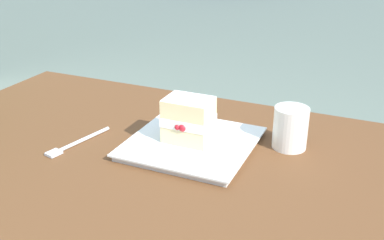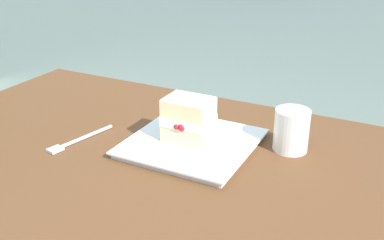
{
  "view_description": "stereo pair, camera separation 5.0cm",
  "coord_description": "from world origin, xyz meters",
  "px_view_note": "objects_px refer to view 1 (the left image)",
  "views": [
    {
      "loc": [
        0.25,
        -0.63,
        1.16
      ],
      "look_at": [
        -0.1,
        0.17,
        0.77
      ],
      "focal_mm": 42.64,
      "sensor_mm": 36.0,
      "label": 1
    },
    {
      "loc": [
        0.3,
        -0.61,
        1.16
      ],
      "look_at": [
        -0.1,
        0.17,
        0.77
      ],
      "focal_mm": 42.64,
      "sensor_mm": 36.0,
      "label": 2
    }
  ],
  "objects_px": {
    "patio_table": "(207,237)",
    "cake_slice": "(188,120)",
    "dessert_plate": "(192,144)",
    "dessert_fork": "(75,143)",
    "coffee_cup": "(291,127)"
  },
  "relations": [
    {
      "from": "coffee_cup",
      "to": "patio_table",
      "type": "bearing_deg",
      "value": -108.97
    },
    {
      "from": "dessert_plate",
      "to": "cake_slice",
      "type": "relative_size",
      "value": 2.59
    },
    {
      "from": "dessert_plate",
      "to": "patio_table",
      "type": "bearing_deg",
      "value": -58.29
    },
    {
      "from": "patio_table",
      "to": "dessert_plate",
      "type": "relative_size",
      "value": 5.8
    },
    {
      "from": "dessert_plate",
      "to": "coffee_cup",
      "type": "xyz_separation_m",
      "value": [
        0.19,
        0.09,
        0.04
      ]
    },
    {
      "from": "patio_table",
      "to": "dessert_plate",
      "type": "bearing_deg",
      "value": 121.71
    },
    {
      "from": "coffee_cup",
      "to": "dessert_fork",
      "type": "bearing_deg",
      "value": -157.34
    },
    {
      "from": "cake_slice",
      "to": "coffee_cup",
      "type": "xyz_separation_m",
      "value": [
        0.2,
        0.09,
        -0.02
      ]
    },
    {
      "from": "patio_table",
      "to": "dessert_fork",
      "type": "relative_size",
      "value": 8.91
    },
    {
      "from": "dessert_fork",
      "to": "patio_table",
      "type": "bearing_deg",
      "value": -12.37
    },
    {
      "from": "patio_table",
      "to": "dessert_plate",
      "type": "height_order",
      "value": "dessert_plate"
    },
    {
      "from": "cake_slice",
      "to": "coffee_cup",
      "type": "relative_size",
      "value": 1.1
    },
    {
      "from": "dessert_fork",
      "to": "cake_slice",
      "type": "bearing_deg",
      "value": 21.83
    },
    {
      "from": "patio_table",
      "to": "cake_slice",
      "type": "bearing_deg",
      "value": 123.77
    },
    {
      "from": "dessert_fork",
      "to": "dessert_plate",
      "type": "bearing_deg",
      "value": 21.59
    }
  ]
}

